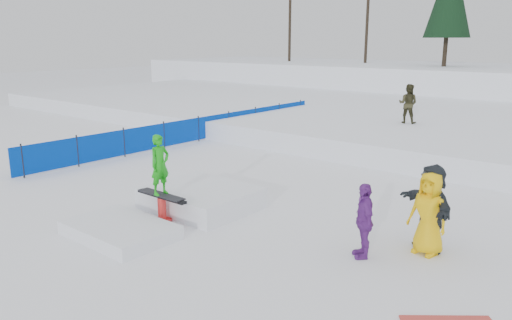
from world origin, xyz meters
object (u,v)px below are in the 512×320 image
Objects in this scene: safety_fence at (199,129)px; spectator_purple at (364,220)px; spectator_yellow at (429,213)px; spectator_dark at (430,208)px; walker_olive at (408,104)px; jib_rail_feature at (180,204)px.

spectator_purple is at bearing -28.99° from safety_fence.
spectator_yellow is (11.92, -5.12, 0.30)m from safety_fence.
spectator_purple is 1.34m from spectator_yellow.
spectator_dark reaches higher than spectator_yellow.
spectator_yellow reaches higher than spectator_purple.
walker_olive is 12.46m from spectator_purple.
spectator_yellow is 5.81m from jib_rail_feature.
jib_rail_feature reaches higher than spectator_yellow.
spectator_dark is (-0.04, 0.18, 0.06)m from spectator_yellow.
walker_olive is at bearing 154.01° from spectator_dark.
spectator_purple is 4.69m from jib_rail_feature.
spectator_yellow is 0.39× the size of jib_rail_feature.
spectator_purple reaches higher than safety_fence.
jib_rail_feature is (6.38, -6.78, -0.25)m from safety_fence.
spectator_purple is at bearing -88.54° from spectator_dark.
spectator_dark is (5.03, -10.56, -0.71)m from walker_olive.
walker_olive reaches higher than spectator_purple.
safety_fence is at bearing -161.06° from spectator_purple.
walker_olive is 0.37× the size of jib_rail_feature.
jib_rail_feature is at bearing -123.60° from spectator_purple.
safety_fence is 12.58m from spectator_purple.
safety_fence is 3.64× the size of jib_rail_feature.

